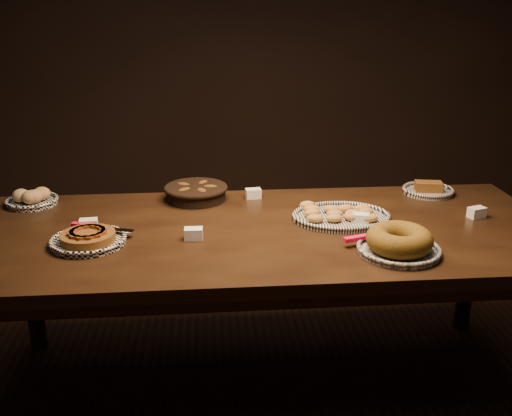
{
  "coord_description": "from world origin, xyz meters",
  "views": [
    {
      "loc": [
        -0.22,
        -2.13,
        1.61
      ],
      "look_at": [
        -0.03,
        0.05,
        0.82
      ],
      "focal_mm": 40.0,
      "sensor_mm": 36.0,
      "label": 1
    }
  ],
  "objects": [
    {
      "name": "ground",
      "position": [
        0.0,
        0.0,
        0.0
      ],
      "size": [
        5.0,
        5.0,
        0.0
      ],
      "primitive_type": "plane",
      "color": "black",
      "rests_on": "ground"
    },
    {
      "name": "buffet_table",
      "position": [
        0.0,
        0.0,
        0.68
      ],
      "size": [
        2.4,
        1.0,
        0.75
      ],
      "color": "black",
      "rests_on": "ground"
    },
    {
      "name": "apple_tart_plate",
      "position": [
        -0.68,
        -0.1,
        0.77
      ],
      "size": [
        0.31,
        0.29,
        0.06
      ],
      "rotation": [
        0.0,
        0.0,
        0.29
      ],
      "color": "white",
      "rests_on": "buffet_table"
    },
    {
      "name": "madeleine_platter",
      "position": [
        0.33,
        0.07,
        0.77
      ],
      "size": [
        0.41,
        0.33,
        0.05
      ],
      "rotation": [
        0.0,
        0.0,
        -0.32
      ],
      "color": "black",
      "rests_on": "buffet_table"
    },
    {
      "name": "bundt_cake_plate",
      "position": [
        0.46,
        -0.28,
        0.79
      ],
      "size": [
        0.35,
        0.32,
        0.1
      ],
      "rotation": [
        0.0,
        0.0,
        -0.42
      ],
      "color": "black",
      "rests_on": "buffet_table"
    },
    {
      "name": "croissant_basket",
      "position": [
        -0.28,
        0.38,
        0.79
      ],
      "size": [
        0.3,
        0.3,
        0.07
      ],
      "rotation": [
        0.0,
        0.0,
        -0.13
      ],
      "color": "black",
      "rests_on": "buffet_table"
    },
    {
      "name": "bread_roll_plate",
      "position": [
        -1.02,
        0.38,
        0.78
      ],
      "size": [
        0.23,
        0.23,
        0.07
      ],
      "rotation": [
        0.0,
        0.0,
        0.37
      ],
      "color": "white",
      "rests_on": "buffet_table"
    },
    {
      "name": "loaf_plate",
      "position": [
        0.83,
        0.38,
        0.77
      ],
      "size": [
        0.24,
        0.24,
        0.06
      ],
      "rotation": [
        0.0,
        0.0,
        -0.17
      ],
      "color": "black",
      "rests_on": "buffet_table"
    },
    {
      "name": "tent_cards",
      "position": [
        0.06,
        0.08,
        0.77
      ],
      "size": [
        1.69,
        0.52,
        0.04
      ],
      "color": "white",
      "rests_on": "buffet_table"
    }
  ]
}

